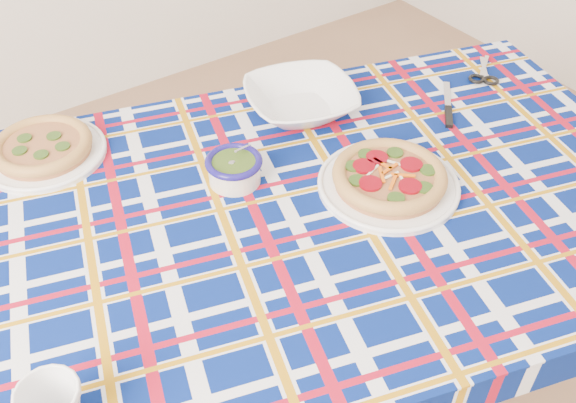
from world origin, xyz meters
TOP-DOWN VIEW (x-y plane):
  - dining_table at (0.08, 0.26)m, footprint 1.69×1.31m
  - tablecloth at (0.08, 0.26)m, footprint 1.73×1.35m
  - main_focaccia_plate at (0.23, 0.21)m, footprint 0.36×0.36m
  - pesto_bowl at (-0.02, 0.41)m, footprint 0.14×0.14m
  - serving_bowl at (0.25, 0.55)m, footprint 0.33×0.33m
  - second_focaccia_plate at (-0.33, 0.73)m, footprint 0.35×0.35m
  - table_knife at (0.58, 0.39)m, footprint 0.16×0.17m
  - kitchen_scissors at (0.76, 0.43)m, footprint 0.18×0.18m

SIDE VIEW (x-z plane):
  - dining_table at x=0.08m, z-range 0.28..0.98m
  - tablecloth at x=0.08m, z-range 0.61..0.71m
  - table_knife at x=0.58m, z-range 0.71..0.71m
  - kitchen_scissors at x=0.76m, z-range 0.71..0.72m
  - second_focaccia_plate at x=-0.33m, z-range 0.71..0.76m
  - main_focaccia_plate at x=0.23m, z-range 0.71..0.76m
  - serving_bowl at x=0.25m, z-range 0.71..0.77m
  - pesto_bowl at x=-0.02m, z-range 0.71..0.78m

